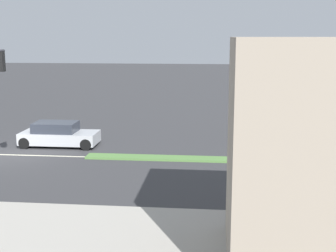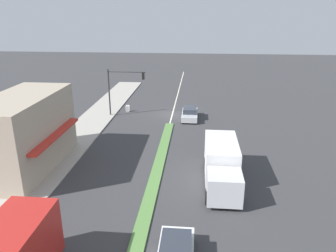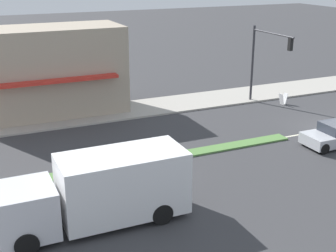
{
  "view_description": "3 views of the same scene",
  "coord_description": "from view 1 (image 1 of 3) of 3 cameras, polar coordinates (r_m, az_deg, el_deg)",
  "views": [
    {
      "loc": [
        22.43,
        10.45,
        6.05
      ],
      "look_at": [
        1.0,
        8.24,
        1.88
      ],
      "focal_mm": 50.0,
      "sensor_mm": 36.0,
      "label": 1
    },
    {
      "loc": [
        -3.05,
        39.02,
        12.17
      ],
      "look_at": [
        -0.2,
        8.25,
        1.28
      ],
      "focal_mm": 35.0,
      "sensor_mm": 36.0,
      "label": 2
    },
    {
      "loc": [
        -21.34,
        21.23,
        10.01
      ],
      "look_at": [
        0.77,
        11.33,
        1.54
      ],
      "focal_mm": 50.0,
      "sensor_mm": 36.0,
      "label": 3
    }
  ],
  "objects": [
    {
      "name": "lane_marking_center",
      "position": [
        25.47,
        -18.55,
        -3.35
      ],
      "size": [
        0.16,
        60.0,
        0.01
      ],
      "primitive_type": "cube",
      "color": "beige",
      "rests_on": "ground"
    },
    {
      "name": "delivery_truck",
      "position": [
        28.53,
        18.72,
        1.13
      ],
      "size": [
        2.44,
        7.5,
        2.87
      ],
      "color": "silver",
      "rests_on": "ground"
    },
    {
      "name": "sedan_silver",
      "position": [
        26.66,
        -13.19,
        -1.04
      ],
      "size": [
        1.84,
        4.23,
        1.34
      ],
      "color": "#B7BABF",
      "rests_on": "ground"
    },
    {
      "name": "pedestrian",
      "position": [
        14.64,
        11.18,
        -9.4
      ],
      "size": [
        0.34,
        0.34,
        1.68
      ],
      "color": "#282D42",
      "rests_on": "sidewalk_right"
    }
  ]
}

